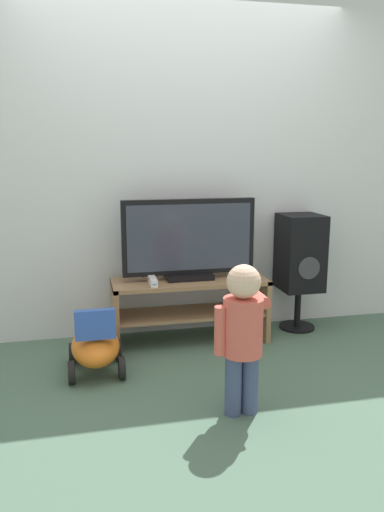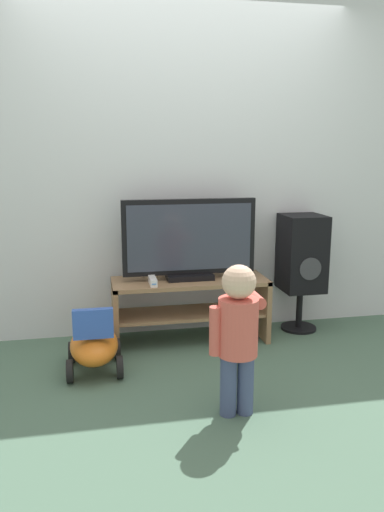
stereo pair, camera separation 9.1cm
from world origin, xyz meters
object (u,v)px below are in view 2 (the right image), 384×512
at_px(game_console, 153,281).
at_px(ride_on_toy, 94,345).
at_px(child, 238,328).
at_px(speaker_tower, 302,255).
at_px(remote_primary, 245,278).
at_px(television, 189,240).

height_order(game_console, ride_on_toy, game_console).
distance_m(game_console, ride_on_toy, 0.62).
relative_size(child, speaker_tower, 0.90).
distance_m(speaker_tower, ride_on_toy, 1.75).
bearing_deg(speaker_tower, remote_primary, -164.85).
distance_m(remote_primary, ride_on_toy, 1.22).
xyz_separation_m(game_console, speaker_tower, (1.20, 0.16, 0.10)).
relative_size(remote_primary, child, 0.16).
height_order(television, child, television).
bearing_deg(game_console, speaker_tower, 7.59).
height_order(television, speaker_tower, television).
distance_m(television, speaker_tower, 0.93).
bearing_deg(television, ride_on_toy, -149.23).
height_order(remote_primary, ride_on_toy, remote_primary).
relative_size(television, ride_on_toy, 1.81).
bearing_deg(remote_primary, speaker_tower, 15.15).
height_order(television, game_console, television).
relative_size(television, speaker_tower, 1.06).
xyz_separation_m(child, speaker_tower, (0.87, 1.18, 0.11)).
bearing_deg(game_console, remote_primary, 1.92).
bearing_deg(child, remote_primary, 70.80).
bearing_deg(speaker_tower, child, -126.38).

